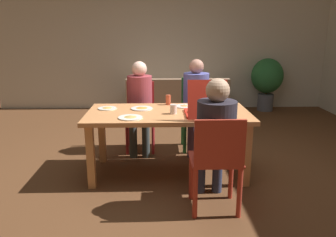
{
  "coord_description": "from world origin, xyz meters",
  "views": [
    {
      "loc": [
        -0.11,
        -3.58,
        1.6
      ],
      "look_at": [
        0.0,
        0.1,
        0.62
      ],
      "focal_mm": 35.57,
      "sensor_mm": 36.0,
      "label": 1
    }
  ],
  "objects_px": {
    "person_1": "(140,99)",
    "dining_table": "(168,119)",
    "chair_0": "(195,112)",
    "person_0": "(196,98)",
    "plate_2": "(130,117)",
    "pizza_box_0": "(204,111)",
    "person_2": "(215,132)",
    "chair_1": "(141,111)",
    "drinking_glass_1": "(202,102)",
    "plate_3": "(107,108)",
    "drinking_glass_0": "(173,109)",
    "drinking_glass_2": "(199,100)",
    "potted_plant": "(267,79)",
    "couch": "(177,102)",
    "plate_0": "(185,106)",
    "plate_1": "(142,108)",
    "drinking_glass_3": "(168,100)",
    "chair_2": "(217,161)"
  },
  "relations": [
    {
      "from": "pizza_box_0",
      "to": "plate_2",
      "type": "bearing_deg",
      "value": -173.94
    },
    {
      "from": "couch",
      "to": "potted_plant",
      "type": "bearing_deg",
      "value": 11.67
    },
    {
      "from": "chair_0",
      "to": "person_0",
      "type": "height_order",
      "value": "person_0"
    },
    {
      "from": "chair_0",
      "to": "couch",
      "type": "xyz_separation_m",
      "value": [
        -0.15,
        1.77,
        -0.23
      ]
    },
    {
      "from": "person_2",
      "to": "plate_0",
      "type": "xyz_separation_m",
      "value": [
        -0.2,
        0.99,
        0.02
      ]
    },
    {
      "from": "plate_2",
      "to": "pizza_box_0",
      "type": "bearing_deg",
      "value": 6.06
    },
    {
      "from": "pizza_box_0",
      "to": "plate_2",
      "type": "relative_size",
      "value": 2.02
    },
    {
      "from": "dining_table",
      "to": "plate_3",
      "type": "relative_size",
      "value": 8.51
    },
    {
      "from": "person_0",
      "to": "plate_0",
      "type": "relative_size",
      "value": 5.55
    },
    {
      "from": "drinking_glass_3",
      "to": "potted_plant",
      "type": "bearing_deg",
      "value": 52.21
    },
    {
      "from": "chair_0",
      "to": "couch",
      "type": "bearing_deg",
      "value": 94.71
    },
    {
      "from": "dining_table",
      "to": "drinking_glass_0",
      "type": "height_order",
      "value": "drinking_glass_0"
    },
    {
      "from": "person_0",
      "to": "plate_3",
      "type": "xyz_separation_m",
      "value": [
        -1.09,
        -0.58,
        0.01
      ]
    },
    {
      "from": "pizza_box_0",
      "to": "dining_table",
      "type": "bearing_deg",
      "value": 154.64
    },
    {
      "from": "chair_1",
      "to": "plate_3",
      "type": "xyz_separation_m",
      "value": [
        -0.34,
        -0.71,
        0.21
      ]
    },
    {
      "from": "person_1",
      "to": "dining_table",
      "type": "bearing_deg",
      "value": -64.05
    },
    {
      "from": "chair_1",
      "to": "plate_0",
      "type": "bearing_deg",
      "value": -48.49
    },
    {
      "from": "drinking_glass_0",
      "to": "drinking_glass_3",
      "type": "bearing_deg",
      "value": 95.22
    },
    {
      "from": "chair_1",
      "to": "drinking_glass_1",
      "type": "distance_m",
      "value": 1.04
    },
    {
      "from": "chair_1",
      "to": "person_1",
      "type": "relative_size",
      "value": 0.76
    },
    {
      "from": "person_1",
      "to": "chair_1",
      "type": "bearing_deg",
      "value": 90.0
    },
    {
      "from": "plate_0",
      "to": "drinking_glass_1",
      "type": "bearing_deg",
      "value": -10.83
    },
    {
      "from": "person_1",
      "to": "person_2",
      "type": "height_order",
      "value": "person_1"
    },
    {
      "from": "plate_1",
      "to": "drinking_glass_1",
      "type": "height_order",
      "value": "drinking_glass_1"
    },
    {
      "from": "pizza_box_0",
      "to": "drinking_glass_1",
      "type": "distance_m",
      "value": 0.38
    },
    {
      "from": "dining_table",
      "to": "plate_2",
      "type": "height_order",
      "value": "plate_2"
    },
    {
      "from": "drinking_glass_3",
      "to": "person_2",
      "type": "bearing_deg",
      "value": -70.79
    },
    {
      "from": "plate_2",
      "to": "drinking_glass_2",
      "type": "bearing_deg",
      "value": 38.79
    },
    {
      "from": "person_1",
      "to": "potted_plant",
      "type": "relative_size",
      "value": 1.14
    },
    {
      "from": "chair_1",
      "to": "drinking_glass_3",
      "type": "height_order",
      "value": "chair_1"
    },
    {
      "from": "person_1",
      "to": "drinking_glass_3",
      "type": "xyz_separation_m",
      "value": [
        0.37,
        -0.36,
        0.07
      ]
    },
    {
      "from": "pizza_box_0",
      "to": "couch",
      "type": "xyz_separation_m",
      "value": [
        -0.13,
        2.84,
        -0.51
      ]
    },
    {
      "from": "plate_0",
      "to": "drinking_glass_0",
      "type": "distance_m",
      "value": 0.37
    },
    {
      "from": "plate_0",
      "to": "person_0",
      "type": "bearing_deg",
      "value": 68.7
    },
    {
      "from": "chair_1",
      "to": "couch",
      "type": "xyz_separation_m",
      "value": [
        0.6,
        1.79,
        -0.25
      ]
    },
    {
      "from": "person_2",
      "to": "pizza_box_0",
      "type": "distance_m",
      "value": 0.57
    },
    {
      "from": "drinking_glass_3",
      "to": "plate_2",
      "type": "bearing_deg",
      "value": -123.3
    },
    {
      "from": "plate_1",
      "to": "drinking_glass_3",
      "type": "relative_size",
      "value": 2.05
    },
    {
      "from": "person_1",
      "to": "couch",
      "type": "bearing_deg",
      "value": 72.64
    },
    {
      "from": "person_0",
      "to": "plate_0",
      "type": "height_order",
      "value": "person_0"
    },
    {
      "from": "person_2",
      "to": "plate_1",
      "type": "relative_size",
      "value": 4.91
    },
    {
      "from": "couch",
      "to": "drinking_glass_0",
      "type": "bearing_deg",
      "value": -94.1
    },
    {
      "from": "drinking_glass_2",
      "to": "potted_plant",
      "type": "xyz_separation_m",
      "value": [
        1.7,
        2.67,
        -0.13
      ]
    },
    {
      "from": "plate_2",
      "to": "drinking_glass_1",
      "type": "bearing_deg",
      "value": 30.11
    },
    {
      "from": "chair_0",
      "to": "person_1",
      "type": "relative_size",
      "value": 0.8
    },
    {
      "from": "chair_2",
      "to": "drinking_glass_0",
      "type": "bearing_deg",
      "value": 113.63
    },
    {
      "from": "person_1",
      "to": "pizza_box_0",
      "type": "height_order",
      "value": "person_1"
    },
    {
      "from": "chair_1",
      "to": "plate_0",
      "type": "xyz_separation_m",
      "value": [
        0.55,
        -0.63,
        0.21
      ]
    },
    {
      "from": "chair_1",
      "to": "person_1",
      "type": "bearing_deg",
      "value": -90.0
    },
    {
      "from": "dining_table",
      "to": "drinking_glass_0",
      "type": "bearing_deg",
      "value": -60.3
    }
  ]
}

